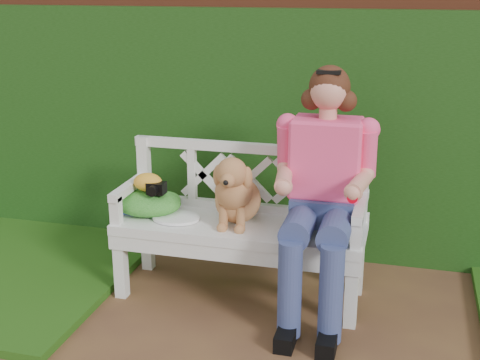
% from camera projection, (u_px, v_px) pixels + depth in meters
% --- Properties ---
extents(brick_wall, '(10.00, 0.30, 2.20)m').
position_uv_depth(brick_wall, '(320.00, 95.00, 4.51)').
color(brick_wall, brown).
rests_on(brick_wall, ground).
extents(ivy_hedge, '(10.00, 0.18, 1.70)m').
position_uv_depth(ivy_hedge, '(314.00, 137.00, 4.38)').
color(ivy_hedge, '#204D17').
rests_on(ivy_hedge, ground).
extents(garden_bench, '(1.59, 0.63, 0.48)m').
position_uv_depth(garden_bench, '(240.00, 259.00, 3.94)').
color(garden_bench, white).
rests_on(garden_bench, ground).
extents(seated_woman, '(0.79, 0.93, 1.43)m').
position_uv_depth(seated_woman, '(324.00, 194.00, 3.65)').
color(seated_woman, '#C9414F').
rests_on(seated_woman, ground).
extents(dog, '(0.33, 0.43, 0.44)m').
position_uv_depth(dog, '(237.00, 188.00, 3.79)').
color(dog, brown).
rests_on(dog, garden_bench).
extents(tennis_racket, '(0.61, 0.44, 0.03)m').
position_uv_depth(tennis_racket, '(172.00, 217.00, 3.91)').
color(tennis_racket, silver).
rests_on(tennis_racket, garden_bench).
extents(green_bag, '(0.50, 0.43, 0.15)m').
position_uv_depth(green_bag, '(147.00, 202.00, 4.00)').
color(green_bag, '#186718').
rests_on(green_bag, garden_bench).
extents(camera_item, '(0.11, 0.08, 0.07)m').
position_uv_depth(camera_item, '(156.00, 188.00, 3.92)').
color(camera_item, black).
rests_on(camera_item, green_bag).
extents(baseball_glove, '(0.20, 0.16, 0.12)m').
position_uv_depth(baseball_glove, '(148.00, 182.00, 3.96)').
color(baseball_glove, gold).
rests_on(baseball_glove, green_bag).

